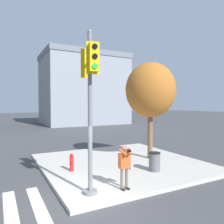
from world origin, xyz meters
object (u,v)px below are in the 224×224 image
at_px(person_photographer, 125,163).
at_px(street_tree, 150,90).
at_px(traffic_signal_pole, 90,93).
at_px(trash_bin, 154,162).
at_px(fire_hydrant, 72,162).

distance_m(person_photographer, street_tree, 5.64).
height_order(traffic_signal_pole, trash_bin, traffic_signal_pole).
bearing_deg(street_tree, traffic_signal_pole, -148.43).
height_order(traffic_signal_pole, street_tree, traffic_signal_pole).
xyz_separation_m(traffic_signal_pole, street_tree, (4.89, 3.01, 0.39)).
bearing_deg(fire_hydrant, traffic_signal_pole, -94.38).
relative_size(traffic_signal_pole, fire_hydrant, 6.90).
height_order(person_photographer, fire_hydrant, person_photographer).
xyz_separation_m(person_photographer, trash_bin, (2.32, 1.20, -0.51)).
xyz_separation_m(street_tree, fire_hydrant, (-4.68, -0.23, -3.46)).
height_order(traffic_signal_pole, fire_hydrant, traffic_signal_pole).
bearing_deg(trash_bin, street_tree, 57.17).
height_order(fire_hydrant, trash_bin, trash_bin).
bearing_deg(person_photographer, fire_hydrant, 109.73).
height_order(street_tree, trash_bin, street_tree).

